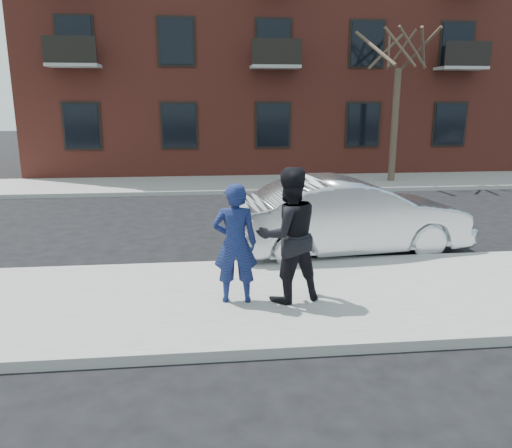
{
  "coord_description": "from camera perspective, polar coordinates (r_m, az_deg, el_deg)",
  "views": [
    {
      "loc": [
        -2.81,
        -7.63,
        3.16
      ],
      "look_at": [
        -1.94,
        0.4,
        1.17
      ],
      "focal_mm": 35.0,
      "sensor_mm": 36.0,
      "label": 1
    }
  ],
  "objects": [
    {
      "name": "far_curb",
      "position": [
        17.59,
        3.16,
        3.74
      ],
      "size": [
        50.0,
        0.1,
        0.15
      ],
      "primitive_type": "cube",
      "color": "#999691",
      "rests_on": "ground"
    },
    {
      "name": "near_curb",
      "position": [
        10.09,
        10.36,
        -4.19
      ],
      "size": [
        50.0,
        0.1,
        0.15
      ],
      "primitive_type": "cube",
      "color": "#999691",
      "rests_on": "ground"
    },
    {
      "name": "apartment_building",
      "position": [
        26.25,
        4.76,
        20.38
      ],
      "size": [
        24.3,
        10.3,
        12.3
      ],
      "color": "maroon",
      "rests_on": "ground"
    },
    {
      "name": "man_hoodie",
      "position": [
        7.53,
        -2.41,
        -2.24
      ],
      "size": [
        0.7,
        0.53,
        1.85
      ],
      "rotation": [
        0.0,
        0.0,
        3.09
      ],
      "color": "navy",
      "rests_on": "near_sidewalk"
    },
    {
      "name": "silver_sedan",
      "position": [
        10.66,
        10.72,
        0.89
      ],
      "size": [
        5.1,
        2.27,
        1.63
      ],
      "primitive_type": "imported",
      "rotation": [
        0.0,
        0.0,
        1.69
      ],
      "color": "#B7BABF",
      "rests_on": "ground"
    },
    {
      "name": "far_sidewalk",
      "position": [
        19.34,
        2.3,
        4.68
      ],
      "size": [
        50.0,
        3.5,
        0.15
      ],
      "primitive_type": "cube",
      "color": "gray",
      "rests_on": "ground"
    },
    {
      "name": "street_tree",
      "position": [
        20.15,
        16.18,
        20.09
      ],
      "size": [
        3.6,
        3.6,
        6.8
      ],
      "color": "#352A1F",
      "rests_on": "far_sidewalk"
    },
    {
      "name": "man_peacoat",
      "position": [
        7.58,
        3.72,
        -1.28
      ],
      "size": [
        1.18,
        1.02,
        2.07
      ],
      "rotation": [
        0.0,
        0.0,
        3.41
      ],
      "color": "black",
      "rests_on": "near_sidewalk"
    },
    {
      "name": "near_sidewalk",
      "position": [
        8.48,
        13.79,
        -7.9
      ],
      "size": [
        50.0,
        3.5,
        0.15
      ],
      "primitive_type": "cube",
      "color": "gray",
      "rests_on": "ground"
    },
    {
      "name": "ground",
      "position": [
        8.73,
        13.21,
        -7.76
      ],
      "size": [
        100.0,
        100.0,
        0.0
      ],
      "primitive_type": "plane",
      "color": "black",
      "rests_on": "ground"
    }
  ]
}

